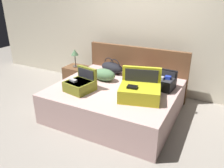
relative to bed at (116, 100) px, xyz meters
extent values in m
plane|color=gray|center=(0.00, -0.40, -0.25)|extent=(12.00, 12.00, 0.00)
cube|color=beige|center=(0.00, 1.25, 1.05)|extent=(8.00, 0.10, 2.60)
cube|color=#BC9993|center=(0.00, 0.00, 0.00)|extent=(1.98, 1.74, 0.50)
cube|color=brown|center=(0.00, 0.91, 0.24)|extent=(2.02, 0.08, 0.99)
cube|color=gold|center=(0.52, -0.26, 0.35)|extent=(0.67, 0.56, 0.20)
cube|color=#28282D|center=(0.52, -0.26, 0.38)|extent=(0.59, 0.50, 0.14)
cube|color=black|center=(0.43, -0.34, 0.46)|extent=(0.16, 0.12, 0.04)
cube|color=gold|center=(0.45, -0.03, 0.46)|extent=(0.57, 0.21, 0.43)
cube|color=#28282D|center=(0.46, -0.06, 0.46)|extent=(0.48, 0.14, 0.36)
cube|color=olive|center=(-0.44, -0.42, 0.33)|extent=(0.44, 0.41, 0.16)
cube|color=#28282D|center=(-0.44, -0.42, 0.36)|extent=(0.39, 0.36, 0.12)
cube|color=#99999E|center=(-0.51, -0.45, 0.43)|extent=(0.14, 0.10, 0.04)
cube|color=olive|center=(-0.40, -0.23, 0.42)|extent=(0.39, 0.12, 0.35)
cube|color=#28282D|center=(-0.41, -0.26, 0.42)|extent=(0.32, 0.07, 0.29)
cube|color=black|center=(0.73, 0.28, 0.34)|extent=(0.32, 0.31, 0.18)
cube|color=#28282D|center=(0.73, 0.28, 0.36)|extent=(0.28, 0.27, 0.12)
cube|color=#99999E|center=(0.67, 0.25, 0.44)|extent=(0.11, 0.08, 0.05)
cube|color=#1E33A5|center=(0.78, 0.30, 0.45)|extent=(0.09, 0.08, 0.05)
cube|color=black|center=(0.74, 0.44, 0.39)|extent=(0.30, 0.07, 0.28)
cube|color=#28282D|center=(0.74, 0.41, 0.39)|extent=(0.25, 0.03, 0.24)
ellipsoid|color=black|center=(-0.38, 0.59, 0.35)|extent=(0.56, 0.39, 0.20)
torus|color=black|center=(-0.45, 0.61, 0.41)|extent=(0.25, 0.09, 0.26)
torus|color=black|center=(-0.30, 0.57, 0.41)|extent=(0.25, 0.09, 0.26)
ellipsoid|color=maroon|center=(0.30, 0.57, 0.35)|extent=(0.42, 0.29, 0.19)
ellipsoid|color=#4C724C|center=(-0.31, 0.17, 0.36)|extent=(0.43, 0.27, 0.21)
cube|color=brown|center=(-1.27, 0.62, -0.01)|extent=(0.44, 0.40, 0.48)
cylinder|color=#3F3833|center=(-1.27, 0.62, 0.24)|extent=(0.12, 0.12, 0.02)
cylinder|color=#4C443D|center=(-1.27, 0.62, 0.36)|extent=(0.02, 0.02, 0.24)
cone|color=#4C724C|center=(-1.27, 0.62, 0.54)|extent=(0.16, 0.16, 0.12)
camera|label=1|loc=(1.50, -3.00, 1.71)|focal=35.43mm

